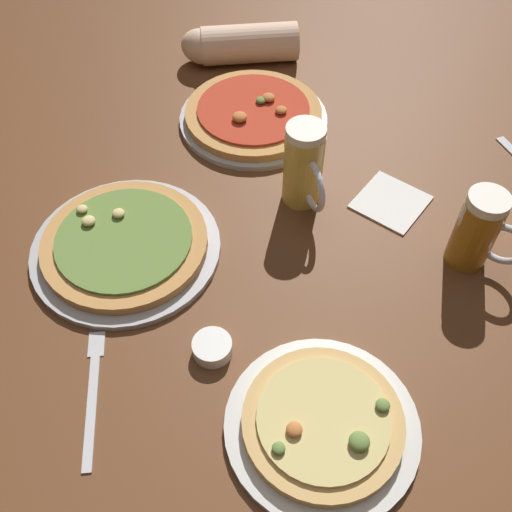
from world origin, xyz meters
name	(u,v)px	position (x,y,z in m)	size (l,w,h in m)	color
ground_plane	(256,268)	(0.00, 0.00, -0.01)	(2.40, 2.40, 0.03)	brown
pizza_plate_near	(323,424)	(0.20, -0.24, 0.02)	(0.28, 0.28, 0.05)	silver
pizza_plate_far	(253,115)	(-0.14, 0.36, 0.02)	(0.32, 0.32, 0.05)	#B2B2B7
pizza_plate_side	(125,245)	(-0.22, -0.06, 0.02)	(0.33, 0.33, 0.05)	#B2B2B7
beer_mug_dark	(479,231)	(0.34, 0.14, 0.07)	(0.13, 0.07, 0.15)	#9E6619
beer_mug_amber	(304,167)	(0.03, 0.18, 0.08)	(0.10, 0.11, 0.17)	gold
ramekin_butter	(212,348)	(0.00, -0.19, 0.01)	(0.06, 0.06, 0.03)	white
napkin_folded	(391,201)	(0.19, 0.23, 0.00)	(0.12, 0.12, 0.01)	white
fork_left	(92,393)	(-0.14, -0.32, 0.00)	(0.12, 0.21, 0.01)	silver
diner_arm	(237,44)	(-0.26, 0.56, 0.04)	(0.27, 0.18, 0.09)	beige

